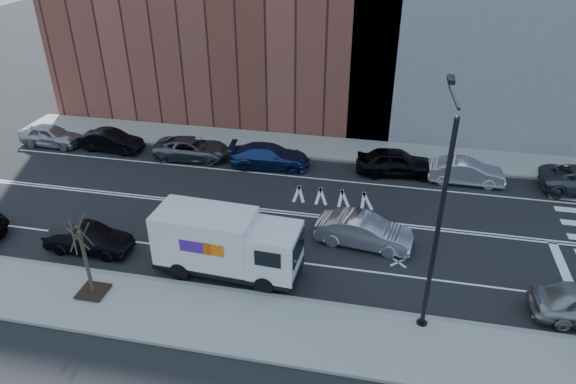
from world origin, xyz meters
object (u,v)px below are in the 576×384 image
at_px(far_parked_a, 51,135).
at_px(driving_sedan, 364,231).
at_px(fedex_van, 226,243).
at_px(far_parked_b, 112,141).

relative_size(far_parked_a, driving_sedan, 0.92).
height_order(fedex_van, far_parked_b, fedex_van).
bearing_deg(driving_sedan, fedex_van, 126.97).
height_order(far_parked_b, driving_sedan, driving_sedan).
distance_m(far_parked_a, far_parked_b, 4.59).
xyz_separation_m(fedex_van, driving_sedan, (5.98, 3.46, -0.81)).
bearing_deg(far_parked_a, driving_sedan, -106.64).
relative_size(far_parked_b, driving_sedan, 0.91).
height_order(far_parked_a, far_parked_b, far_parked_a).
xyz_separation_m(far_parked_a, driving_sedan, (22.42, -7.66, 0.04)).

